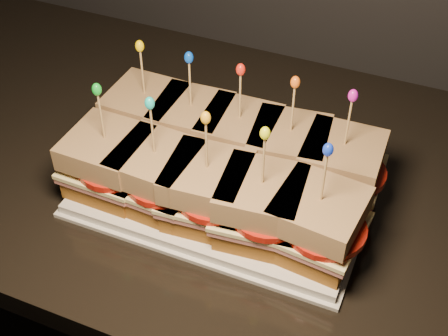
% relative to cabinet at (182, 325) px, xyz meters
% --- Properties ---
extents(cabinet, '(2.33, 0.60, 0.88)m').
position_rel_cabinet_xyz_m(cabinet, '(0.00, 0.00, 0.00)').
color(cabinet, black).
rests_on(cabinet, ground).
extents(granite_slab, '(2.37, 0.64, 0.04)m').
position_rel_cabinet_xyz_m(granite_slab, '(0.00, 0.00, 0.46)').
color(granite_slab, black).
rests_on(granite_slab, cabinet).
extents(platter, '(0.38, 0.23, 0.02)m').
position_rel_cabinet_xyz_m(platter, '(0.12, -0.07, 0.49)').
color(platter, silver).
rests_on(platter, granite_slab).
extents(platter_rim, '(0.39, 0.25, 0.01)m').
position_rel_cabinet_xyz_m(platter_rim, '(0.12, -0.07, 0.48)').
color(platter_rim, silver).
rests_on(platter_rim, granite_slab).
extents(sandwich_0_bread_bot, '(0.10, 0.10, 0.03)m').
position_rel_cabinet_xyz_m(sandwich_0_bread_bot, '(-0.02, -0.02, 0.51)').
color(sandwich_0_bread_bot, '#5F2F0F').
rests_on(sandwich_0_bread_bot, platter).
extents(sandwich_0_ham, '(0.11, 0.11, 0.01)m').
position_rel_cabinet_xyz_m(sandwich_0_ham, '(-0.02, -0.02, 0.53)').
color(sandwich_0_ham, '#C86962').
rests_on(sandwich_0_ham, sandwich_0_bread_bot).
extents(sandwich_0_cheese, '(0.11, 0.11, 0.01)m').
position_rel_cabinet_xyz_m(sandwich_0_cheese, '(-0.02, -0.02, 0.53)').
color(sandwich_0_cheese, '#FAF19F').
rests_on(sandwich_0_cheese, sandwich_0_ham).
extents(sandwich_0_tomato, '(0.10, 0.10, 0.01)m').
position_rel_cabinet_xyz_m(sandwich_0_tomato, '(-0.01, -0.02, 0.54)').
color(sandwich_0_tomato, red).
rests_on(sandwich_0_tomato, sandwich_0_cheese).
extents(sandwich_0_bread_top, '(0.10, 0.10, 0.03)m').
position_rel_cabinet_xyz_m(sandwich_0_bread_top, '(-0.02, -0.02, 0.56)').
color(sandwich_0_bread_top, '#603011').
rests_on(sandwich_0_bread_top, sandwich_0_tomato).
extents(sandwich_0_pick, '(0.00, 0.00, 0.09)m').
position_rel_cabinet_xyz_m(sandwich_0_pick, '(-0.02, -0.02, 0.61)').
color(sandwich_0_pick, tan).
rests_on(sandwich_0_pick, sandwich_0_bread_top).
extents(sandwich_0_frill, '(0.01, 0.01, 0.02)m').
position_rel_cabinet_xyz_m(sandwich_0_frill, '(-0.02, -0.02, 0.65)').
color(sandwich_0_frill, '#F9CA01').
rests_on(sandwich_0_frill, sandwich_0_pick).
extents(sandwich_1_bread_bot, '(0.10, 0.10, 0.03)m').
position_rel_cabinet_xyz_m(sandwich_1_bread_bot, '(0.05, -0.02, 0.51)').
color(sandwich_1_bread_bot, '#5F2F0F').
rests_on(sandwich_1_bread_bot, platter).
extents(sandwich_1_ham, '(0.11, 0.11, 0.01)m').
position_rel_cabinet_xyz_m(sandwich_1_ham, '(0.05, -0.02, 0.53)').
color(sandwich_1_ham, '#C86962').
rests_on(sandwich_1_ham, sandwich_1_bread_bot).
extents(sandwich_1_cheese, '(0.11, 0.11, 0.01)m').
position_rel_cabinet_xyz_m(sandwich_1_cheese, '(0.05, -0.02, 0.53)').
color(sandwich_1_cheese, '#FAF19F').
rests_on(sandwich_1_cheese, sandwich_1_ham).
extents(sandwich_1_tomato, '(0.10, 0.10, 0.01)m').
position_rel_cabinet_xyz_m(sandwich_1_tomato, '(0.06, -0.02, 0.54)').
color(sandwich_1_tomato, red).
rests_on(sandwich_1_tomato, sandwich_1_cheese).
extents(sandwich_1_bread_top, '(0.10, 0.10, 0.03)m').
position_rel_cabinet_xyz_m(sandwich_1_bread_top, '(0.05, -0.02, 0.56)').
color(sandwich_1_bread_top, '#603011').
rests_on(sandwich_1_bread_top, sandwich_1_tomato).
extents(sandwich_1_pick, '(0.00, 0.00, 0.09)m').
position_rel_cabinet_xyz_m(sandwich_1_pick, '(0.05, -0.02, 0.61)').
color(sandwich_1_pick, tan).
rests_on(sandwich_1_pick, sandwich_1_bread_top).
extents(sandwich_1_frill, '(0.01, 0.01, 0.02)m').
position_rel_cabinet_xyz_m(sandwich_1_frill, '(0.05, -0.02, 0.65)').
color(sandwich_1_frill, blue).
rests_on(sandwich_1_frill, sandwich_1_pick).
extents(sandwich_2_bread_bot, '(0.10, 0.10, 0.03)m').
position_rel_cabinet_xyz_m(sandwich_2_bread_bot, '(0.12, -0.02, 0.51)').
color(sandwich_2_bread_bot, '#5F2F0F').
rests_on(sandwich_2_bread_bot, platter).
extents(sandwich_2_ham, '(0.11, 0.11, 0.01)m').
position_rel_cabinet_xyz_m(sandwich_2_ham, '(0.12, -0.02, 0.53)').
color(sandwich_2_ham, '#C86962').
rests_on(sandwich_2_ham, sandwich_2_bread_bot).
extents(sandwich_2_cheese, '(0.11, 0.11, 0.01)m').
position_rel_cabinet_xyz_m(sandwich_2_cheese, '(0.12, -0.02, 0.53)').
color(sandwich_2_cheese, '#FAF19F').
rests_on(sandwich_2_cheese, sandwich_2_ham).
extents(sandwich_2_tomato, '(0.10, 0.10, 0.01)m').
position_rel_cabinet_xyz_m(sandwich_2_tomato, '(0.13, -0.02, 0.54)').
color(sandwich_2_tomato, red).
rests_on(sandwich_2_tomato, sandwich_2_cheese).
extents(sandwich_2_bread_top, '(0.10, 0.10, 0.03)m').
position_rel_cabinet_xyz_m(sandwich_2_bread_top, '(0.12, -0.02, 0.56)').
color(sandwich_2_bread_top, '#603011').
rests_on(sandwich_2_bread_top, sandwich_2_tomato).
extents(sandwich_2_pick, '(0.00, 0.00, 0.09)m').
position_rel_cabinet_xyz_m(sandwich_2_pick, '(0.12, -0.02, 0.61)').
color(sandwich_2_pick, tan).
rests_on(sandwich_2_pick, sandwich_2_bread_top).
extents(sandwich_2_frill, '(0.01, 0.01, 0.02)m').
position_rel_cabinet_xyz_m(sandwich_2_frill, '(0.12, -0.02, 0.65)').
color(sandwich_2_frill, red).
rests_on(sandwich_2_frill, sandwich_2_pick).
extents(sandwich_3_bread_bot, '(0.11, 0.11, 0.03)m').
position_rel_cabinet_xyz_m(sandwich_3_bread_bot, '(0.19, -0.02, 0.51)').
color(sandwich_3_bread_bot, '#5F2F0F').
rests_on(sandwich_3_bread_bot, platter).
extents(sandwich_3_ham, '(0.12, 0.12, 0.01)m').
position_rel_cabinet_xyz_m(sandwich_3_ham, '(0.19, -0.02, 0.53)').
color(sandwich_3_ham, '#C86962').
rests_on(sandwich_3_ham, sandwich_3_bread_bot).
extents(sandwich_3_cheese, '(0.12, 0.12, 0.01)m').
position_rel_cabinet_xyz_m(sandwich_3_cheese, '(0.19, -0.02, 0.53)').
color(sandwich_3_cheese, '#FAF19F').
rests_on(sandwich_3_cheese, sandwich_3_ham).
extents(sandwich_3_tomato, '(0.10, 0.10, 0.01)m').
position_rel_cabinet_xyz_m(sandwich_3_tomato, '(0.21, -0.02, 0.54)').
color(sandwich_3_tomato, red).
rests_on(sandwich_3_tomato, sandwich_3_cheese).
extents(sandwich_3_bread_top, '(0.11, 0.11, 0.03)m').
position_rel_cabinet_xyz_m(sandwich_3_bread_top, '(0.19, -0.02, 0.56)').
color(sandwich_3_bread_top, '#603011').
rests_on(sandwich_3_bread_top, sandwich_3_tomato).
extents(sandwich_3_pick, '(0.00, 0.00, 0.09)m').
position_rel_cabinet_xyz_m(sandwich_3_pick, '(0.19, -0.02, 0.61)').
color(sandwich_3_pick, tan).
rests_on(sandwich_3_pick, sandwich_3_bread_top).
extents(sandwich_3_frill, '(0.01, 0.01, 0.02)m').
position_rel_cabinet_xyz_m(sandwich_3_frill, '(0.19, -0.02, 0.65)').
color(sandwich_3_frill, orange).
rests_on(sandwich_3_frill, sandwich_3_pick).
extents(sandwich_4_bread_bot, '(0.10, 0.10, 0.03)m').
position_rel_cabinet_xyz_m(sandwich_4_bread_bot, '(0.26, -0.02, 0.51)').
color(sandwich_4_bread_bot, '#5F2F0F').
rests_on(sandwich_4_bread_bot, platter).
extents(sandwich_4_ham, '(0.11, 0.11, 0.01)m').
position_rel_cabinet_xyz_m(sandwich_4_ham, '(0.26, -0.02, 0.53)').
color(sandwich_4_ham, '#C86962').
rests_on(sandwich_4_ham, sandwich_4_bread_bot).
extents(sandwich_4_cheese, '(0.11, 0.11, 0.01)m').
position_rel_cabinet_xyz_m(sandwich_4_cheese, '(0.26, -0.02, 0.53)').
color(sandwich_4_cheese, '#FAF19F').
rests_on(sandwich_4_cheese, sandwich_4_ham).
extents(sandwich_4_tomato, '(0.10, 0.10, 0.01)m').
position_rel_cabinet_xyz_m(sandwich_4_tomato, '(0.28, -0.02, 0.54)').
color(sandwich_4_tomato, red).
rests_on(sandwich_4_tomato, sandwich_4_cheese).
extents(sandwich_4_bread_top, '(0.10, 0.10, 0.03)m').
position_rel_cabinet_xyz_m(sandwich_4_bread_top, '(0.26, -0.02, 0.56)').
color(sandwich_4_bread_top, '#603011').
rests_on(sandwich_4_bread_top, sandwich_4_tomato).
extents(sandwich_4_pick, '(0.00, 0.00, 0.09)m').
position_rel_cabinet_xyz_m(sandwich_4_pick, '(0.26, -0.02, 0.61)').
color(sandwich_4_pick, tan).
rests_on(sandwich_4_pick, sandwich_4_bread_top).
extents(sandwich_4_frill, '(0.01, 0.01, 0.02)m').
position_rel_cabinet_xyz_m(sandwich_4_frill, '(0.26, -0.02, 0.65)').
color(sandwich_4_frill, '#D216B4').
rests_on(sandwich_4_frill, sandwich_4_pick).
extents(sandwich_5_bread_bot, '(0.10, 0.10, 0.03)m').
position_rel_cabinet_xyz_m(sandwich_5_bread_bot, '(-0.02, -0.12, 0.51)').
color(sandwich_5_bread_bot, '#5F2F0F').
rests_on(sandwich_5_bread_bot, platter).
extents(sandwich_5_ham, '(0.11, 0.11, 0.01)m').
position_rel_cabinet_xyz_m(sandwich_5_ham, '(-0.02, -0.12, 0.53)').
color(sandwich_5_ham, '#C86962').
rests_on(sandwich_5_ham, sandwich_5_bread_bot).
extents(sandwich_5_cheese, '(0.11, 0.11, 0.01)m').
position_rel_cabinet_xyz_m(sandwich_5_cheese, '(-0.02, -0.12, 0.53)').
color(sandwich_5_cheese, '#FAF19F').
rests_on(sandwich_5_cheese, sandwich_5_ham).
extents(sandwich_5_tomato, '(0.10, 0.10, 0.01)m').
position_rel_cabinet_xyz_m(sandwich_5_tomato, '(-0.01, -0.13, 0.54)').
color(sandwich_5_tomato, red).
rests_on(sandwich_5_tomato, sandwich_5_cheese).
extents(sandwich_5_bread_top, '(0.10, 0.10, 0.03)m').
position_rel_cabinet_xyz_m(sandwich_5_bread_top, '(-0.02, -0.12, 0.56)').
color(sandwich_5_bread_top, '#603011').
rests_on(sandwich_5_bread_top, sandwich_5_tomato).
extents(sandwich_5_pick, '(0.00, 0.00, 0.09)m').
position_rel_cabinet_xyz_m(sandwich_5_pick, '(-0.02, -0.12, 0.61)').
color(sandwich_5_pick, tan).
rests_on(sandwich_5_pick, sandwich_5_bread_top).
extents(sandwich_5_frill, '(0.01, 0.01, 0.02)m').
position_rel_cabinet_xyz_m(sandwich_5_frill, '(-0.02, -0.12, 0.65)').
color(sandwich_5_frill, green).
rests_on(sandwich_5_frill, sandwich_5_pick).
extents(sandwich_6_bread_bot, '(0.10, 0.10, 0.03)m').
position_rel_cabinet_xyz_m(sandwich_6_bread_bot, '(0.05, -0.12, 0.51)').
color(sandwich_6_bread_bot, '#5F2F0F').
rests_on(sandwich_6_bread_bot, platter).
extents(sandwich_6_ham, '(0.11, 0.11, 0.01)m').
position_rel_cabinet_xyz_m(sandwich_6_ham, '(0.05, -0.12, 0.53)').
color(sandwich_6_ham, '#C86962').
rests_on(sandwich_6_ham, sandwich_6_bread_bot).
extents(sandwich_6_cheese, '(0.11, 0.11, 0.01)m').
position_rel_cabinet_xyz_m(sandwich_6_cheese, '(0.05, -0.12, 0.53)').
color(sandwich_6_cheese, '#FAF19F').
rests_on(sandwich_6_cheese, sandwich_6_ham).
extents(sandwich_6_tomato, '(0.10, 0.10, 0.01)m').
position_rel_cabinet_xyz_m(sandwich_6_tomato, '(0.06, -0.13, 0.54)').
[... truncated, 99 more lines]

